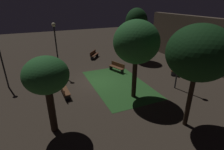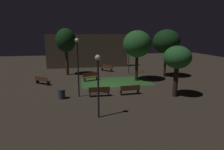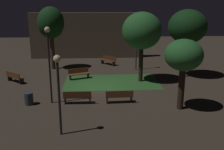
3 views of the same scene
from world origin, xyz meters
The scene contains 16 objects.
ground_plane centered at (0.00, 0.00, 0.00)m, with size 60.00×60.00×0.00m, color #3D3328.
grass_lawn centered at (1.11, 1.46, 0.01)m, with size 7.69×4.46×0.01m, color #2D6028.
bench_path_side centered at (-1.35, -3.22, 0.48)m, with size 1.81×0.50×0.88m.
bench_by_lamp centered at (1.36, -3.22, 0.48)m, with size 1.82×0.57×0.88m.
bench_back_row centered at (1.11, 7.68, 0.48)m, with size 1.61×1.62×0.88m.
bench_front_right centered at (-6.82, 1.79, 0.48)m, with size 1.69×1.52×0.88m.
bench_front_left centered at (-1.63, 2.58, 0.48)m, with size 1.85×1.10×0.88m.
tree_tall_center centered at (-4.38, 6.24, 4.40)m, with size 2.51×2.51×5.97m.
tree_back_left centered at (5.04, -4.37, 3.30)m, with size 2.27×2.27×4.33m.
tree_back_right centered at (3.52, 1.60, 4.14)m, with size 3.14×3.14×5.65m.
tree_left_canopy centered at (7.58, 2.76, 4.34)m, with size 3.24×3.24×5.80m.
lamp_post_near_wall centered at (-1.89, -7.30, 2.79)m, with size 0.36×0.36×4.05m.
lamp_post_plaza_west centered at (-3.06, -2.95, 3.32)m, with size 0.36×0.36×4.94m.
lamp_post_plaza_east centered at (3.68, 5.45, 3.30)m, with size 0.36×0.36×4.91m.
trash_bin centered at (-4.47, -3.18, 0.40)m, with size 0.56×0.56×0.80m, color #2D3842.
building_wall_backdrop centered at (-1.32, 11.42, 2.59)m, with size 12.71×0.80×5.18m, color brown.
Camera 2 is at (-3.17, -18.52, 5.28)m, focal length 30.14 mm.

